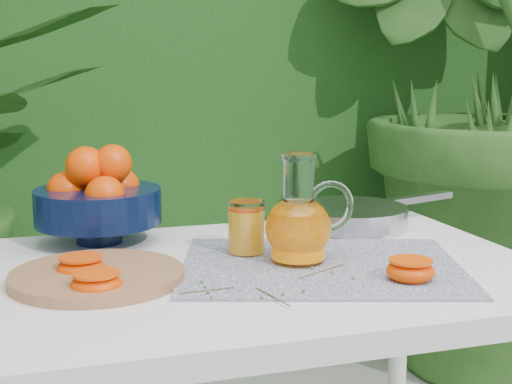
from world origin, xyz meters
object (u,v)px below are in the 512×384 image
object	(u,v)px
saute_pan	(350,215)
white_table	(259,309)
juice_pitcher	(299,225)
cutting_board	(98,276)
fruit_bowl	(98,198)

from	to	relation	value
saute_pan	white_table	bearing A→B (deg)	-140.15
saute_pan	juice_pitcher	bearing A→B (deg)	-130.82
cutting_board	juice_pitcher	xyz separation A→B (m)	(0.36, 0.00, 0.06)
white_table	saute_pan	distance (m)	0.38
white_table	fruit_bowl	xyz separation A→B (m)	(-0.26, 0.26, 0.17)
white_table	saute_pan	xyz separation A→B (m)	(0.28, 0.24, 0.11)
cutting_board	juice_pitcher	world-z (taller)	juice_pitcher
white_table	fruit_bowl	size ratio (longest dim) A/B	3.51
juice_pitcher	white_table	bearing A→B (deg)	174.31
white_table	cutting_board	world-z (taller)	cutting_board
fruit_bowl	saute_pan	world-z (taller)	fruit_bowl
cutting_board	juice_pitcher	bearing A→B (deg)	0.42
white_table	juice_pitcher	distance (m)	0.17
juice_pitcher	saute_pan	xyz separation A→B (m)	(0.21, 0.24, -0.05)
saute_pan	fruit_bowl	bearing A→B (deg)	177.57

